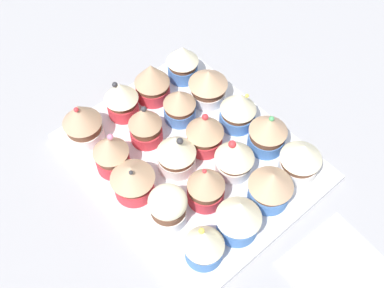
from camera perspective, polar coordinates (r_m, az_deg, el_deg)
The scene contains 23 objects.
ground_plane at distance 77.62cm, azimuth 0.00°, elevation -2.42°, with size 180.00×180.00×3.00cm, color #9E9EA3.
baking_tray at distance 75.86cm, azimuth 0.00°, elevation -1.56°, with size 37.22×30.51×1.20cm.
cupcake_0 at distance 76.12cm, azimuth -13.15°, elevation 2.62°, with size 6.25×6.25×8.18cm.
cupcake_1 at distance 72.00cm, azimuth -9.75°, elevation -1.10°, with size 5.52×5.52×7.70cm.
cupcake_2 at distance 69.37cm, azimuth -7.19°, elevation -4.20°, with size 6.62×6.62×6.97cm.
cupcake_3 at distance 66.80cm, azimuth -2.92°, elevation -7.57°, with size 5.57×5.57×6.82cm.
cupcake_4 at distance 64.10cm, azimuth 1.48°, elevation -11.98°, with size 5.60×5.60×7.43cm.
cupcake_5 at distance 78.39cm, azimuth -8.55°, elevation 5.50°, with size 5.65×5.65×7.59cm.
cupcake_6 at distance 74.48cm, azimuth -5.69°, elevation 2.43°, with size 5.37×5.37×7.87cm.
cupcake_7 at distance 70.90cm, azimuth -1.74°, elevation -1.15°, with size 6.09×6.09×7.92cm.
cupcake_8 at distance 67.92cm, azimuth 1.71°, elevation -4.99°, with size 5.55×5.55×7.98cm.
cupcake_9 at distance 65.60cm, azimuth 5.68°, elevation -8.70°, with size 6.50×6.50×7.84cm.
cupcake_10 at distance 80.26cm, azimuth -4.86°, elevation 7.58°, with size 6.05×6.05×7.58cm.
cupcake_11 at distance 77.33cm, azimuth -1.51°, elevation 4.77°, with size 5.40×5.40×6.56cm.
cupcake_12 at distance 73.12cm, azimuth 1.57°, elevation 1.59°, with size 6.00×6.00×8.08cm.
cupcake_13 at distance 70.86cm, azimuth 5.17°, elevation -1.50°, with size 6.09×6.09×7.70cm.
cupcake_14 at distance 69.07cm, azimuth 9.49°, elevation -5.03°, with size 6.64×6.64×6.94cm.
cupcake_15 at distance 83.43cm, azimuth -1.16°, elevation 9.90°, with size 5.64×5.64×7.07cm.
cupcake_16 at distance 79.96cm, azimuth 1.95°, elevation 7.16°, with size 6.66×6.66×6.68cm.
cupcake_17 at distance 76.48cm, azimuth 5.84°, elevation 4.09°, with size 5.93×5.93×7.51cm.
cupcake_18 at distance 74.41cm, azimuth 9.17°, elevation 1.43°, with size 6.09×6.09×7.40cm.
cupcake_19 at distance 72.74cm, azimuth 13.02°, elevation -1.69°, with size 6.40×6.40×6.67cm.
napkin at distance 70.72cm, azimuth 17.27°, elevation -14.21°, with size 12.12×12.71×0.60cm, color white.
Camera 1 is at (31.57, -27.54, 63.85)cm, focal length 44.11 mm.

